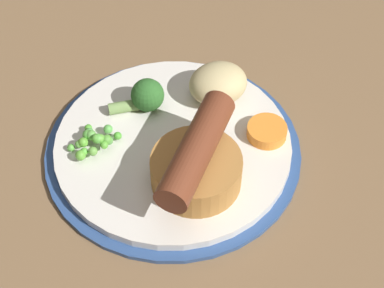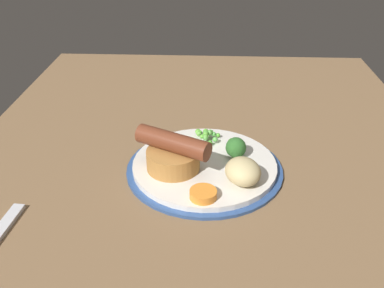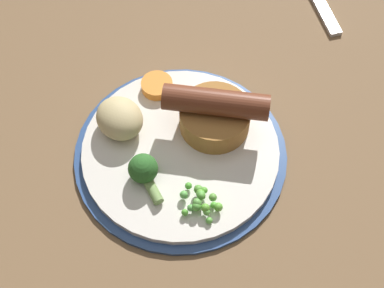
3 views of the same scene
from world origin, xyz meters
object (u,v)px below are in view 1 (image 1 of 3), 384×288
at_px(dinner_plate, 178,151).
at_px(sausage_pudding, 196,164).
at_px(potato_chunk_0, 218,83).
at_px(pea_pile, 95,140).
at_px(broccoli_floret_near, 145,96).
at_px(carrot_slice_1, 266,127).

relative_size(dinner_plate, sausage_pudding, 2.08).
bearing_deg(potato_chunk_0, pea_pile, 23.74).
bearing_deg(potato_chunk_0, sausage_pudding, 72.58).
xyz_separation_m(dinner_plate, broccoli_floret_near, (0.03, -0.05, 0.02)).
bearing_deg(dinner_plate, broccoli_floret_near, -62.65).
distance_m(sausage_pudding, pea_pile, 0.10).
height_order(potato_chunk_0, carrot_slice_1, potato_chunk_0).
bearing_deg(potato_chunk_0, carrot_slice_1, 128.14).
bearing_deg(broccoli_floret_near, carrot_slice_1, -29.19).
xyz_separation_m(sausage_pudding, pea_pile, (0.09, -0.05, -0.01)).
xyz_separation_m(sausage_pudding, potato_chunk_0, (-0.03, -0.10, -0.01)).
distance_m(pea_pile, carrot_slice_1, 0.16).
bearing_deg(dinner_plate, pea_pile, -4.13).
xyz_separation_m(dinner_plate, carrot_slice_1, (-0.08, -0.01, 0.01)).
bearing_deg(pea_pile, broccoli_floret_near, -137.08).
distance_m(sausage_pudding, potato_chunk_0, 0.11).
height_order(broccoli_floret_near, carrot_slice_1, broccoli_floret_near).
height_order(pea_pile, potato_chunk_0, potato_chunk_0).
xyz_separation_m(sausage_pudding, carrot_slice_1, (-0.07, -0.05, -0.02)).
relative_size(broccoli_floret_near, carrot_slice_1, 1.47).
xyz_separation_m(dinner_plate, pea_pile, (0.08, -0.01, 0.02)).
xyz_separation_m(potato_chunk_0, carrot_slice_1, (-0.04, 0.05, -0.01)).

